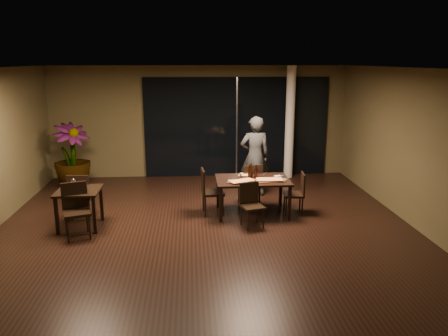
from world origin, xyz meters
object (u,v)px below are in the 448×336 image
main_table (253,183)px  bottle_b (256,172)px  chair_main_near (251,202)px  diner (255,156)px  chair_main_right (297,191)px  chair_main_left (209,189)px  potted_plant (72,156)px  bottle_a (250,172)px  bottle_c (251,170)px  chair_side_near (76,207)px  side_table (79,196)px  chair_side_far (81,194)px  chair_main_far (251,182)px

main_table → bottle_b: size_ratio=4.91×
chair_main_near → diner: 2.03m
chair_main_right → diner: (-0.70, 1.34, 0.46)m
chair_main_left → potted_plant: (-3.29, 2.13, 0.28)m
main_table → chair_main_right: (0.94, -0.07, -0.19)m
bottle_a → bottle_c: same height
main_table → chair_side_near: bearing=-164.7°
chair_main_left → diner: (1.14, 1.21, 0.41)m
main_table → chair_main_left: size_ratio=1.56×
chair_main_near → potted_plant: potted_plant is taller
diner → bottle_c: diner is taller
chair_main_left → bottle_b: bottle_b is taller
chair_main_left → bottle_c: (0.89, 0.08, 0.36)m
bottle_b → bottle_a: bearing=172.0°
main_table → chair_side_near: size_ratio=1.52×
potted_plant → chair_main_left: bearing=-32.9°
chair_main_near → chair_main_left: chair_main_left is taller
side_table → chair_side_far: 0.51m
chair_side_near → potted_plant: 3.23m
chair_main_far → chair_main_right: 1.09m
chair_side_far → chair_main_far: bearing=-167.9°
chair_main_left → bottle_c: bearing=-89.6°
bottle_a → bottle_c: (0.05, 0.11, 0.00)m
chair_main_left → potted_plant: potted_plant is taller
bottle_a → diner: bearing=76.8°
diner → chair_side_near: bearing=28.6°
potted_plant → bottle_c: potted_plant is taller
side_table → chair_main_right: bearing=5.7°
chair_main_far → bottle_a: 0.65m
chair_main_near → chair_side_near: 3.25m
bottle_a → potted_plant: bearing=152.4°
chair_main_far → bottle_a: size_ratio=3.10×
diner → potted_plant: 4.52m
side_table → chair_main_near: bearing=-3.0°
side_table → chair_main_right: size_ratio=0.92×
chair_main_left → bottle_a: bearing=-96.9°
main_table → diner: bearing=79.7°
chair_main_near → chair_main_right: chair_main_right is taller
chair_main_far → chair_main_left: 1.06m
chair_main_near → diner: size_ratio=0.45×
side_table → bottle_a: 3.39m
main_table → diner: diner is taller
side_table → bottle_a: bottle_a is taller
chair_main_far → potted_plant: size_ratio=0.57×
chair_main_left → chair_main_right: size_ratio=1.10×
chair_side_far → potted_plant: (-0.70, 2.20, 0.30)m
chair_main_far → chair_main_right: size_ratio=1.07×
main_table → chair_main_right: 0.96m
side_table → chair_side_far: size_ratio=0.86×
main_table → chair_main_far: bearing=85.8°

